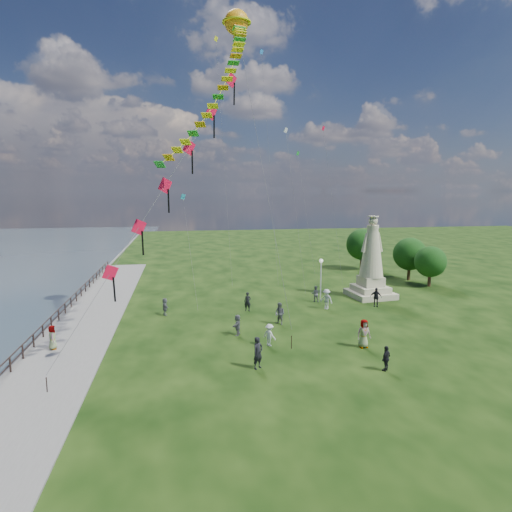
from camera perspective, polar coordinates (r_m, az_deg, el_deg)
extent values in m
cube|color=slate|center=(36.24, -25.87, -9.12)|extent=(0.30, 160.00, 0.60)
cube|color=slate|center=(33.70, -22.67, -9.79)|extent=(5.00, 60.00, 0.10)
cylinder|color=black|center=(28.77, -29.95, -12.51)|extent=(0.11, 0.11, 1.00)
cylinder|color=black|center=(30.54, -28.67, -11.21)|extent=(0.11, 0.11, 1.00)
cylinder|color=black|center=(32.33, -27.53, -10.05)|extent=(0.11, 0.11, 1.00)
cylinder|color=black|center=(34.15, -26.53, -9.00)|extent=(0.11, 0.11, 1.00)
cylinder|color=black|center=(35.99, -25.63, -8.06)|extent=(0.11, 0.11, 1.00)
cylinder|color=black|center=(37.84, -24.83, -7.21)|extent=(0.11, 0.11, 1.00)
cylinder|color=black|center=(39.71, -24.10, -6.44)|extent=(0.11, 0.11, 1.00)
cylinder|color=black|center=(41.59, -23.44, -5.74)|extent=(0.11, 0.11, 1.00)
cylinder|color=black|center=(43.48, -22.84, -5.09)|extent=(0.11, 0.11, 1.00)
cylinder|color=black|center=(45.38, -22.29, -4.50)|extent=(0.11, 0.11, 1.00)
cylinder|color=black|center=(47.29, -21.78, -3.96)|extent=(0.11, 0.11, 1.00)
cylinder|color=black|center=(49.20, -21.31, -3.46)|extent=(0.11, 0.11, 1.00)
cylinder|color=black|center=(51.13, -20.88, -3.00)|extent=(0.11, 0.11, 1.00)
cylinder|color=black|center=(53.05, -20.49, -2.57)|extent=(0.11, 0.11, 1.00)
cylinder|color=black|center=(54.99, -20.11, -2.17)|extent=(0.11, 0.11, 1.00)
cylinder|color=black|center=(56.92, -19.77, -1.80)|extent=(0.11, 0.11, 1.00)
cylinder|color=black|center=(58.87, -19.45, -1.45)|extent=(0.11, 0.11, 1.00)
cylinder|color=black|center=(60.81, -19.15, -1.12)|extent=(0.11, 0.11, 1.00)
cube|color=black|center=(35.86, -25.68, -7.33)|extent=(0.06, 52.00, 0.06)
cube|color=black|center=(35.97, -25.64, -7.99)|extent=(0.06, 52.00, 0.06)
cube|color=#B3AB87|center=(43.75, 14.98, -4.92)|extent=(4.29, 4.29, 0.56)
cube|color=#B3AB87|center=(43.62, 15.01, -4.20)|extent=(3.27, 3.27, 0.56)
cube|color=#B3AB87|center=(43.47, 15.05, -3.24)|extent=(2.25, 2.25, 0.93)
cylinder|color=#B3AB87|center=(42.72, 15.33, 3.74)|extent=(1.23, 1.23, 0.37)
sphere|color=#B3AB87|center=(42.67, 15.36, 4.51)|extent=(0.86, 0.86, 0.86)
cylinder|color=#B3AB87|center=(42.65, 15.38, 5.11)|extent=(1.02, 1.02, 0.09)
cylinder|color=silver|center=(41.39, 8.62, -3.29)|extent=(0.11, 0.11, 3.66)
sphere|color=white|center=(41.04, 8.69, -0.64)|extent=(0.37, 0.37, 0.37)
cylinder|color=#382314|center=(53.09, 19.70, -2.02)|extent=(0.36, 0.36, 1.90)
sphere|color=#15370F|center=(52.75, 19.82, 0.26)|extent=(3.80, 3.80, 3.80)
cylinder|color=#382314|center=(50.43, 22.11, -2.82)|extent=(0.36, 0.36, 1.68)
sphere|color=#15370F|center=(50.11, 22.23, -0.70)|extent=(3.37, 3.37, 3.37)
cylinder|color=#382314|center=(58.47, 13.87, -0.74)|extent=(0.36, 0.36, 2.07)
sphere|color=#15370F|center=(58.15, 13.95, 1.52)|extent=(4.13, 4.13, 4.13)
imported|color=black|center=(25.65, 0.26, -12.78)|extent=(0.83, 0.77, 1.91)
imported|color=#595960|center=(33.67, 3.19, -7.68)|extent=(0.93, 0.98, 1.73)
imported|color=silver|center=(29.22, 1.80, -10.47)|extent=(1.01, 1.07, 1.51)
imported|color=black|center=(26.49, 16.97, -12.92)|extent=(0.98, 0.89, 1.51)
imported|color=#595960|center=(29.72, 14.18, -9.99)|extent=(0.96, 0.61, 1.92)
imported|color=#595960|center=(36.93, -12.05, -6.59)|extent=(0.75, 1.42, 1.47)
imported|color=black|center=(37.32, -1.13, -6.10)|extent=(0.71, 0.60, 1.64)
imported|color=#595960|center=(40.73, 7.91, -5.01)|extent=(0.83, 0.64, 1.52)
imported|color=silver|center=(38.38, 9.37, -5.69)|extent=(1.21, 1.26, 1.78)
imported|color=black|center=(40.20, 15.70, -5.29)|extent=(1.13, 0.89, 1.72)
imported|color=#595960|center=(31.30, -25.50, -9.94)|extent=(0.66, 0.88, 1.60)
imported|color=#595960|center=(31.31, -2.48, -9.15)|extent=(1.06, 1.52, 1.51)
cylinder|color=black|center=(25.29, -26.12, -15.26)|extent=(0.06, 0.06, 0.90)
cube|color=red|center=(25.46, -18.84, -2.13)|extent=(0.87, 0.64, 1.03)
cube|color=black|center=(25.52, -18.37, -4.26)|extent=(0.10, 0.28, 1.48)
cube|color=red|center=(26.22, -15.33, 3.73)|extent=(0.87, 0.64, 1.03)
cube|color=black|center=(26.20, -14.88, 1.66)|extent=(0.10, 0.28, 1.48)
cube|color=red|center=(27.34, -12.02, 9.18)|extent=(0.87, 0.64, 1.03)
cube|color=black|center=(27.24, -11.58, 7.20)|extent=(0.10, 0.28, 1.48)
cube|color=red|center=(28.76, -8.91, 14.13)|extent=(0.87, 0.64, 1.03)
cube|color=black|center=(28.59, -8.50, 12.26)|extent=(0.10, 0.28, 1.48)
cube|color=red|center=(30.45, -6.01, 18.53)|extent=(0.87, 0.64, 1.03)
cube|color=black|center=(30.21, -5.61, 16.78)|extent=(0.10, 0.28, 1.48)
cube|color=red|center=(32.36, -3.31, 22.40)|extent=(0.87, 0.64, 1.03)
cube|color=black|center=(32.07, -2.93, 20.78)|extent=(0.10, 0.28, 1.48)
cylinder|color=black|center=(28.87, 4.76, -11.37)|extent=(0.06, 0.06, 0.90)
sphere|color=orange|center=(36.06, -2.61, 28.68)|extent=(1.80, 1.80, 1.80)
cylinder|color=yellow|center=(36.06, -2.61, 28.68)|extent=(2.16, 2.16, 0.10)
cube|color=yellow|center=(36.31, -2.65, 28.22)|extent=(1.11, 0.85, 0.23)
cube|color=yellow|center=(35.81, -2.52, 28.17)|extent=(1.09, 0.85, 0.21)
cube|color=orange|center=(35.29, -2.39, 28.09)|extent=(1.06, 0.83, 0.20)
cube|color=green|center=(34.75, -2.29, 27.97)|extent=(1.04, 0.82, 0.18)
cube|color=yellow|center=(34.19, -2.20, 27.80)|extent=(1.01, 0.80, 0.17)
cube|color=yellow|center=(33.61, -2.16, 27.57)|extent=(0.98, 0.78, 0.16)
cube|color=orange|center=(33.00, -2.16, 27.25)|extent=(0.94, 0.75, 0.15)
cube|color=green|center=(32.37, -2.20, 26.86)|extent=(0.91, 0.73, 0.15)
cube|color=yellow|center=(31.72, -2.31, 26.36)|extent=(0.87, 0.70, 0.14)
cube|color=yellow|center=(31.05, -2.48, 25.78)|extent=(0.83, 0.67, 0.14)
cube|color=orange|center=(30.36, -2.71, 25.09)|extent=(0.78, 0.64, 0.15)
cube|color=green|center=(29.66, -3.02, 24.31)|extent=(0.74, 0.61, 0.15)
cube|color=yellow|center=(28.95, -3.41, 23.44)|extent=(0.71, 0.61, 0.16)
cube|color=yellow|center=(28.24, -3.88, 22.49)|extent=(0.71, 0.63, 0.17)
cube|color=orange|center=(27.54, -4.44, 21.47)|extent=(0.71, 0.65, 0.18)
cube|color=green|center=(26.84, -5.07, 20.39)|extent=(0.70, 0.67, 0.20)
cube|color=yellow|center=(26.16, -5.79, 19.27)|extent=(0.70, 0.68, 0.21)
cube|color=yellow|center=(25.50, -6.58, 18.13)|extent=(0.69, 0.69, 0.23)
cube|color=orange|center=(24.85, -7.45, 16.99)|extent=(0.68, 0.69, 0.25)
cube|color=green|center=(24.23, -8.39, 15.86)|extent=(0.67, 0.69, 0.26)
cube|color=yellow|center=(23.64, -9.40, 14.77)|extent=(0.65, 0.69, 0.28)
cube|color=yellow|center=(23.07, -10.46, 13.72)|extent=(0.64, 0.68, 0.29)
cube|color=orange|center=(22.52, -11.57, 12.74)|extent=(0.62, 0.67, 0.30)
cube|color=green|center=(22.00, -12.72, 11.82)|extent=(0.60, 0.66, 0.31)
cube|color=teal|center=(41.30, -9.71, 7.80)|extent=(0.51, 0.39, 0.57)
cylinder|color=#595959|center=(39.17, -8.77, 0.63)|extent=(1.02, 5.01, 9.75)
cube|color=silver|center=(47.39, 4.01, 16.38)|extent=(0.51, 0.39, 0.57)
cylinder|color=#595959|center=(44.71, 5.30, 6.13)|extent=(1.02, 5.02, 16.66)
cube|color=red|center=(52.61, 8.97, 16.47)|extent=(0.51, 0.39, 0.57)
cylinder|color=#595959|center=(49.94, 10.21, 6.78)|extent=(1.02, 5.02, 17.52)
cube|color=yellow|center=(53.27, -5.36, 26.87)|extent=(0.51, 0.39, 0.57)
cylinder|color=#595959|center=(48.25, -4.27, 12.44)|extent=(1.02, 5.02, 26.96)
cube|color=green|center=(55.96, 5.61, 13.46)|extent=(0.51, 0.39, 0.57)
cylinder|color=#595959|center=(53.57, 6.73, 5.63)|extent=(1.02, 5.02, 15.00)
cube|color=blue|center=(53.51, 0.74, 25.59)|extent=(0.51, 0.39, 0.57)
cylinder|color=#595959|center=(48.91, 1.86, 11.76)|extent=(1.02, 5.02, 25.86)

